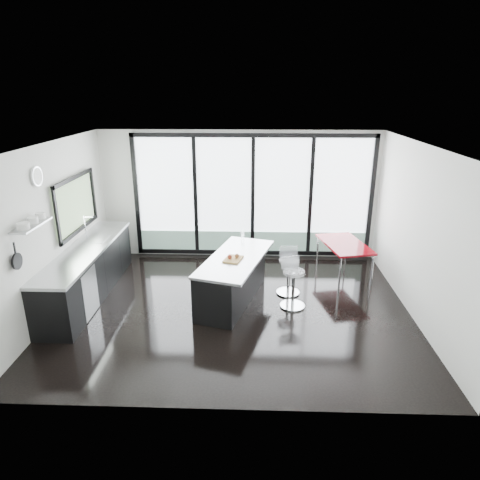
{
  "coord_description": "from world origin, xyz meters",
  "views": [
    {
      "loc": [
        0.35,
        -6.61,
        3.62
      ],
      "look_at": [
        0.1,
        0.3,
        1.15
      ],
      "focal_mm": 32.0,
      "sensor_mm": 36.0,
      "label": 1
    }
  ],
  "objects_px": {
    "bar_stool_near": "(293,289)",
    "red_table": "(343,260)",
    "island": "(232,278)",
    "bar_stool_far": "(289,277)"
  },
  "relations": [
    {
      "from": "bar_stool_near",
      "to": "red_table",
      "type": "xyz_separation_m",
      "value": [
        1.12,
        1.35,
        0.01
      ]
    },
    {
      "from": "island",
      "to": "bar_stool_far",
      "type": "bearing_deg",
      "value": 15.74
    },
    {
      "from": "island",
      "to": "bar_stool_near",
      "type": "distance_m",
      "value": 1.09
    },
    {
      "from": "island",
      "to": "bar_stool_far",
      "type": "height_order",
      "value": "island"
    },
    {
      "from": "bar_stool_far",
      "to": "red_table",
      "type": "distance_m",
      "value": 1.43
    },
    {
      "from": "red_table",
      "to": "bar_stool_far",
      "type": "bearing_deg",
      "value": -144.06
    },
    {
      "from": "island",
      "to": "red_table",
      "type": "height_order",
      "value": "island"
    },
    {
      "from": "island",
      "to": "red_table",
      "type": "distance_m",
      "value": 2.46
    },
    {
      "from": "bar_stool_far",
      "to": "red_table",
      "type": "relative_size",
      "value": 0.52
    },
    {
      "from": "bar_stool_near",
      "to": "red_table",
      "type": "relative_size",
      "value": 0.52
    }
  ]
}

